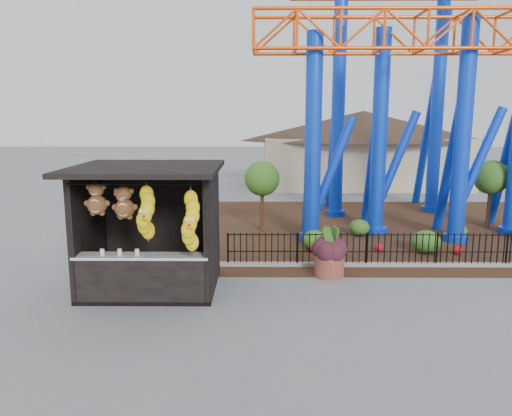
{
  "coord_description": "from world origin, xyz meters",
  "views": [
    {
      "loc": [
        -0.27,
        -10.88,
        4.29
      ],
      "look_at": [
        -0.38,
        1.5,
        2.0
      ],
      "focal_mm": 35.0,
      "sensor_mm": 36.0,
      "label": 1
    }
  ],
  "objects_px": {
    "prize_booth": "(149,231)",
    "roller_coaster": "(407,57)",
    "terracotta_planter": "(329,265)",
    "potted_plant": "(329,259)"
  },
  "relations": [
    {
      "from": "roller_coaster",
      "to": "potted_plant",
      "type": "xyz_separation_m",
      "value": [
        -3.5,
        -5.99,
        -5.99
      ]
    },
    {
      "from": "terracotta_planter",
      "to": "prize_booth",
      "type": "bearing_deg",
      "value": -165.0
    },
    {
      "from": "prize_booth",
      "to": "potted_plant",
      "type": "relative_size",
      "value": 3.91
    },
    {
      "from": "prize_booth",
      "to": "terracotta_planter",
      "type": "relative_size",
      "value": 4.31
    },
    {
      "from": "terracotta_planter",
      "to": "potted_plant",
      "type": "height_order",
      "value": "potted_plant"
    },
    {
      "from": "roller_coaster",
      "to": "terracotta_planter",
      "type": "height_order",
      "value": "roller_coaster"
    },
    {
      "from": "prize_booth",
      "to": "roller_coaster",
      "type": "height_order",
      "value": "roller_coaster"
    },
    {
      "from": "prize_booth",
      "to": "roller_coaster",
      "type": "relative_size",
      "value": 0.32
    },
    {
      "from": "roller_coaster",
      "to": "terracotta_planter",
      "type": "xyz_separation_m",
      "value": [
        -3.52,
        -6.09,
        -6.12
      ]
    },
    {
      "from": "prize_booth",
      "to": "terracotta_planter",
      "type": "xyz_separation_m",
      "value": [
        4.59,
        1.23,
        -1.21
      ]
    }
  ]
}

